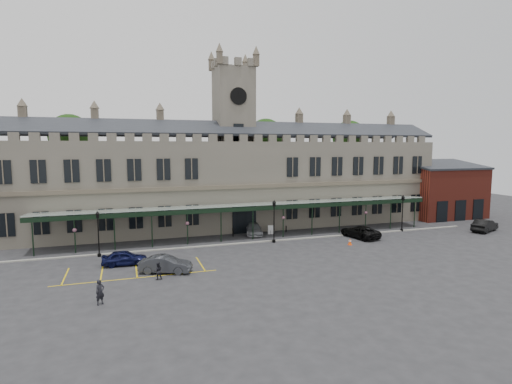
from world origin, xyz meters
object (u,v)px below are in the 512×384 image
object	(u,v)px
clock_tower	(234,134)
lamp_post_left	(98,230)
person_a	(100,292)
person_b	(158,271)
sign_board	(271,230)
station_building	(234,181)
traffic_cone	(350,242)
car_taxi	(254,229)
lamp_post_mid	(274,217)
lamp_post_right	(403,210)
car_left_a	(125,258)
car_right_b	(485,225)
car_van	(360,232)
car_left_b	(165,264)

from	to	relation	value
clock_tower	lamp_post_left	distance (m)	23.16
person_a	person_b	xyz separation A→B (m)	(4.40, 4.28, -0.17)
clock_tower	sign_board	world-z (taller)	clock_tower
station_building	sign_board	bearing A→B (deg)	-65.07
traffic_cone	car_taxi	distance (m)	12.60
lamp_post_mid	person_a	distance (m)	23.12
lamp_post_right	car_left_a	distance (m)	35.89
sign_board	car_right_b	size ratio (longest dim) A/B	0.23
clock_tower	car_taxi	world-z (taller)	clock_tower
sign_board	car_left_a	size ratio (longest dim) A/B	0.28
car_left_a	person_a	world-z (taller)	person_a
car_taxi	traffic_cone	bearing A→B (deg)	-32.28
sign_board	car_taxi	distance (m)	2.21
person_b	car_right_b	bearing A→B (deg)	-176.21
car_taxi	car_right_b	xyz separation A→B (m)	(30.00, -8.17, 0.12)
lamp_post_mid	car_right_b	bearing A→B (deg)	-6.02
lamp_post_right	car_taxi	world-z (taller)	lamp_post_right
lamp_post_left	person_b	world-z (taller)	lamp_post_left
car_taxi	person_a	size ratio (longest dim) A/B	2.63
car_left_a	car_right_b	xyz separation A→B (m)	(46.00, 0.92, 0.12)
lamp_post_right	sign_board	xyz separation A→B (m)	(-17.45, 3.84, -2.37)
car_right_b	person_a	xyz separation A→B (m)	(-47.70, -10.52, 0.10)
lamp_post_right	car_van	bearing A→B (deg)	-168.42
station_building	car_taxi	world-z (taller)	station_building
lamp_post_right	traffic_cone	bearing A→B (deg)	-157.62
lamp_post_left	sign_board	size ratio (longest dim) A/B	4.12
lamp_post_left	lamp_post_mid	world-z (taller)	lamp_post_mid
person_b	car_left_a	bearing A→B (deg)	-67.52
sign_board	person_a	bearing A→B (deg)	-121.60
car_taxi	person_b	xyz separation A→B (m)	(-13.30, -14.41, 0.05)
lamp_post_right	car_van	size ratio (longest dim) A/B	0.92
car_taxi	person_a	world-z (taller)	person_a
lamp_post_right	sign_board	world-z (taller)	lamp_post_right
traffic_cone	car_left_a	xyz separation A→B (m)	(-24.86, -0.14, 0.37)
lamp_post_right	car_van	distance (m)	7.99
sign_board	car_left_b	bearing A→B (deg)	-124.52
car_left_a	car_left_b	world-z (taller)	car_left_b
clock_tower	car_van	xyz separation A→B (m)	(13.00, -12.09, -12.36)
station_building	car_left_a	xyz separation A→B (m)	(-15.00, -15.00, -5.75)
lamp_post_right	car_left_b	distance (m)	33.11
lamp_post_right	car_right_b	size ratio (longest dim) A/B	0.98
lamp_post_left	person_a	bearing A→B (deg)	-86.61
car_taxi	person_b	size ratio (longest dim) A/B	3.21
station_building	lamp_post_left	world-z (taller)	station_building
car_left_a	car_taxi	size ratio (longest dim) A/B	0.86
car_left_b	clock_tower	bearing A→B (deg)	-10.96
station_building	car_left_b	xyz separation A→B (m)	(-11.50, -18.57, -5.70)
car_taxi	car_van	distance (m)	13.46
clock_tower	person_a	world-z (taller)	clock_tower
station_building	lamp_post_mid	size ratio (longest dim) A/B	11.72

